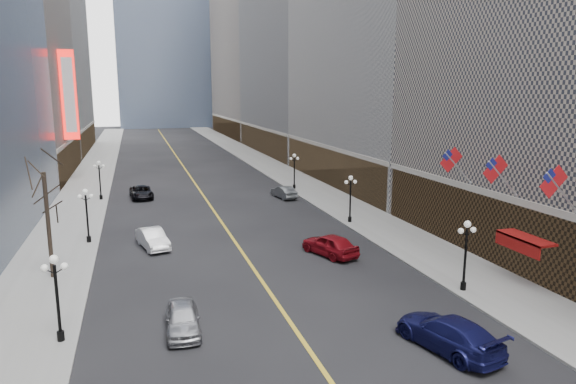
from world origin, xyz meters
TOP-DOWN VIEW (x-y plane):
  - sidewalk_east at (14.00, 70.00)m, footprint 6.00×230.00m
  - sidewalk_west at (-14.00, 70.00)m, footprint 6.00×230.00m
  - lane_line at (0.00, 80.00)m, footprint 0.25×200.00m
  - bldg_east_c at (29.88, 106.00)m, footprint 26.60×40.60m
  - bldg_east_d at (29.90, 149.00)m, footprint 26.60×46.60m
  - streetlamp_east_1 at (11.80, 30.00)m, footprint 1.26×0.44m
  - streetlamp_east_2 at (11.80, 48.00)m, footprint 1.26×0.44m
  - streetlamp_east_3 at (11.80, 66.00)m, footprint 1.26×0.44m
  - streetlamp_west_1 at (-11.80, 30.00)m, footprint 1.26×0.44m
  - streetlamp_west_2 at (-11.80, 48.00)m, footprint 1.26×0.44m
  - streetlamp_west_3 at (-11.80, 66.00)m, footprint 1.26×0.44m
  - flag_3 at (15.31, 27.00)m, footprint 2.87×0.12m
  - flag_4 at (15.31, 32.00)m, footprint 2.87×0.12m
  - flag_5 at (15.31, 37.00)m, footprint 2.87×0.12m
  - awning_c at (16.11, 30.00)m, footprint 1.40×4.00m
  - theatre_marquee at (-15.88, 80.00)m, footprint 2.00×0.55m
  - tree_west_far at (-13.50, 40.00)m, footprint 3.60×3.60m
  - car_nb_near at (-5.76, 29.55)m, footprint 1.99×4.49m
  - car_nb_mid at (-6.71, 45.30)m, footprint 2.72×5.00m
  - car_nb_far at (-7.26, 65.95)m, footprint 2.85×5.50m
  - car_sb_near at (6.59, 23.89)m, footprint 3.73×6.24m
  - car_sb_mid at (6.39, 39.38)m, footprint 3.69×5.44m
  - car_sb_far at (9.00, 61.24)m, footprint 2.27×4.61m

SIDE VIEW (x-z plane):
  - lane_line at x=0.00m, z-range 0.00..0.02m
  - sidewalk_east at x=14.00m, z-range 0.00..0.15m
  - sidewalk_west at x=-14.00m, z-range 0.00..0.15m
  - car_sb_far at x=9.00m, z-range 0.00..1.45m
  - car_nb_far at x=-7.26m, z-range 0.00..1.48m
  - car_nb_near at x=-5.76m, z-range 0.00..1.50m
  - car_nb_mid at x=-6.71m, z-range 0.00..1.56m
  - car_sb_near at x=6.59m, z-range 0.00..1.69m
  - car_sb_mid at x=6.39m, z-range 0.00..1.72m
  - streetlamp_east_1 at x=11.80m, z-range 0.64..5.16m
  - streetlamp_east_2 at x=11.80m, z-range 0.64..5.16m
  - streetlamp_east_3 at x=11.80m, z-range 0.64..5.16m
  - streetlamp_west_1 at x=-11.80m, z-range 0.64..5.16m
  - streetlamp_west_2 at x=-11.80m, z-range 0.64..5.16m
  - streetlamp_west_3 at x=-11.80m, z-range 0.64..5.16m
  - awning_c at x=16.11m, z-range 2.62..3.54m
  - tree_west_far at x=-13.50m, z-range 2.28..10.20m
  - flag_3 at x=15.31m, z-range 5.85..8.72m
  - flag_4 at x=15.31m, z-range 5.85..8.72m
  - flag_5 at x=15.31m, z-range 5.85..8.72m
  - theatre_marquee at x=-15.88m, z-range 6.00..18.00m
  - bldg_east_c at x=29.88m, z-range -0.22..48.58m
  - bldg_east_d at x=29.90m, z-range -0.23..62.57m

